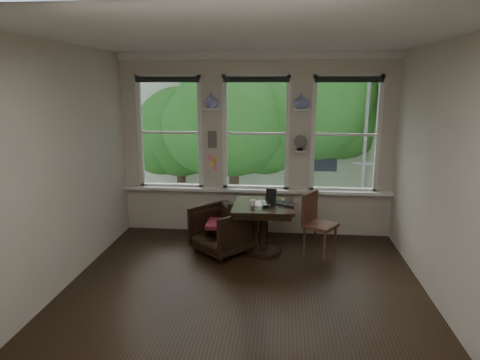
# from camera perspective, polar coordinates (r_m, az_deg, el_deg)

# --- Properties ---
(ground) EXTENTS (4.50, 4.50, 0.00)m
(ground) POSITION_cam_1_polar(r_m,az_deg,el_deg) (5.46, 0.45, -14.71)
(ground) COLOR black
(ground) RESTS_ON ground
(ceiling) EXTENTS (4.50, 4.50, 0.00)m
(ceiling) POSITION_cam_1_polar(r_m,az_deg,el_deg) (4.85, 0.52, 18.47)
(ceiling) COLOR silver
(ceiling) RESTS_ON ground
(wall_back) EXTENTS (4.50, 0.00, 4.50)m
(wall_back) POSITION_cam_1_polar(r_m,az_deg,el_deg) (7.15, 2.15, 4.64)
(wall_back) COLOR beige
(wall_back) RESTS_ON ground
(wall_front) EXTENTS (4.50, 0.00, 4.50)m
(wall_front) POSITION_cam_1_polar(r_m,az_deg,el_deg) (2.80, -3.81, -8.77)
(wall_front) COLOR beige
(wall_front) RESTS_ON ground
(wall_left) EXTENTS (0.00, 4.50, 4.50)m
(wall_left) POSITION_cam_1_polar(r_m,az_deg,el_deg) (5.61, -23.06, 1.29)
(wall_left) COLOR beige
(wall_left) RESTS_ON ground
(wall_right) EXTENTS (0.00, 4.50, 4.50)m
(wall_right) POSITION_cam_1_polar(r_m,az_deg,el_deg) (5.24, 25.78, 0.28)
(wall_right) COLOR beige
(wall_right) RESTS_ON ground
(window_left) EXTENTS (1.10, 0.12, 1.90)m
(window_left) POSITION_cam_1_polar(r_m,az_deg,el_deg) (7.36, -9.25, 6.29)
(window_left) COLOR white
(window_left) RESTS_ON ground
(window_center) EXTENTS (1.10, 0.12, 1.90)m
(window_center) POSITION_cam_1_polar(r_m,az_deg,el_deg) (7.13, 2.16, 6.23)
(window_center) COLOR white
(window_center) RESTS_ON ground
(window_right) EXTENTS (1.10, 0.12, 1.90)m
(window_right) POSITION_cam_1_polar(r_m,az_deg,el_deg) (7.18, 13.85, 5.92)
(window_right) COLOR white
(window_right) RESTS_ON ground
(shelf_left) EXTENTS (0.26, 0.16, 0.03)m
(shelf_left) POSITION_cam_1_polar(r_m,az_deg,el_deg) (7.07, -3.82, 9.42)
(shelf_left) COLOR white
(shelf_left) RESTS_ON ground
(shelf_right) EXTENTS (0.26, 0.16, 0.03)m
(shelf_right) POSITION_cam_1_polar(r_m,az_deg,el_deg) (6.98, 8.16, 9.27)
(shelf_right) COLOR white
(shelf_right) RESTS_ON ground
(intercom) EXTENTS (0.14, 0.06, 0.28)m
(intercom) POSITION_cam_1_polar(r_m,az_deg,el_deg) (7.15, -3.72, 5.43)
(intercom) COLOR #59544F
(intercom) RESTS_ON ground
(sticky_notes) EXTENTS (0.16, 0.01, 0.24)m
(sticky_notes) POSITION_cam_1_polar(r_m,az_deg,el_deg) (7.21, -3.67, 2.68)
(sticky_notes) COLOR pink
(sticky_notes) RESTS_ON ground
(desk_fan) EXTENTS (0.20, 0.20, 0.24)m
(desk_fan) POSITION_cam_1_polar(r_m,az_deg,el_deg) (7.02, 8.02, 4.61)
(desk_fan) COLOR #59544F
(desk_fan) RESTS_ON ground
(vase_left) EXTENTS (0.24, 0.24, 0.25)m
(vase_left) POSITION_cam_1_polar(r_m,az_deg,el_deg) (7.07, -3.83, 10.54)
(vase_left) COLOR white
(vase_left) RESTS_ON shelf_left
(vase_right) EXTENTS (0.24, 0.24, 0.25)m
(vase_right) POSITION_cam_1_polar(r_m,az_deg,el_deg) (6.97, 8.20, 10.41)
(vase_right) COLOR white
(vase_right) RESTS_ON shelf_right
(table) EXTENTS (0.90, 0.90, 0.75)m
(table) POSITION_cam_1_polar(r_m,az_deg,el_deg) (6.50, 3.16, -6.45)
(table) COLOR black
(table) RESTS_ON ground
(armchair_left) EXTENTS (1.08, 1.08, 0.71)m
(armchair_left) POSITION_cam_1_polar(r_m,az_deg,el_deg) (6.50, -2.39, -6.66)
(armchair_left) COLOR black
(armchair_left) RESTS_ON ground
(cushion_red) EXTENTS (0.45, 0.45, 0.06)m
(cushion_red) POSITION_cam_1_polar(r_m,az_deg,el_deg) (6.46, -2.40, -5.86)
(cushion_red) COLOR maroon
(cushion_red) RESTS_ON armchair_left
(side_chair_right) EXTENTS (0.58, 0.58, 0.92)m
(side_chair_right) POSITION_cam_1_polar(r_m,az_deg,el_deg) (6.50, 10.67, -5.89)
(side_chair_right) COLOR #432518
(side_chair_right) RESTS_ON ground
(laptop) EXTENTS (0.42, 0.38, 0.03)m
(laptop) POSITION_cam_1_polar(r_m,az_deg,el_deg) (6.34, 5.83, -3.31)
(laptop) COLOR black
(laptop) RESTS_ON table
(mug) EXTENTS (0.11, 0.11, 0.09)m
(mug) POSITION_cam_1_polar(r_m,az_deg,el_deg) (6.30, 1.69, -3.08)
(mug) COLOR white
(mug) RESTS_ON table
(drinking_glass) EXTENTS (0.14, 0.14, 0.09)m
(drinking_glass) POSITION_cam_1_polar(r_m,az_deg,el_deg) (6.26, 3.35, -3.18)
(drinking_glass) COLOR white
(drinking_glass) RESTS_ON table
(tablet) EXTENTS (0.17, 0.11, 0.22)m
(tablet) POSITION_cam_1_polar(r_m,az_deg,el_deg) (6.44, 4.17, -2.14)
(tablet) COLOR black
(tablet) RESTS_ON table
(papers) EXTENTS (0.32, 0.36, 0.00)m
(papers) POSITION_cam_1_polar(r_m,az_deg,el_deg) (6.45, 2.72, -3.10)
(papers) COLOR silver
(papers) RESTS_ON table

